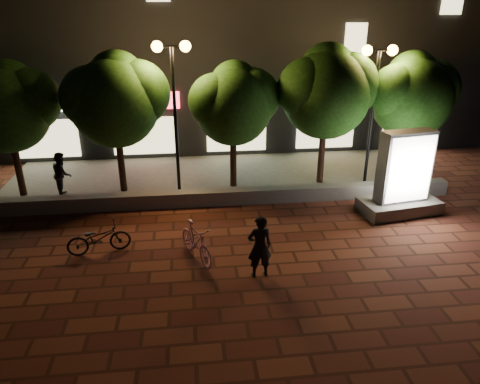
{
  "coord_description": "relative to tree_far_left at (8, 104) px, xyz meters",
  "views": [
    {
      "loc": [
        -1.04,
        -10.0,
        6.42
      ],
      "look_at": [
        0.29,
        1.5,
        1.48
      ],
      "focal_mm": 33.54,
      "sensor_mm": 36.0,
      "label": 1
    }
  ],
  "objects": [
    {
      "name": "ground",
      "position": [
        6.95,
        -5.46,
        -3.29
      ],
      "size": [
        80.0,
        80.0,
        0.0
      ],
      "primitive_type": "plane",
      "color": "brown",
      "rests_on": "ground"
    },
    {
      "name": "retaining_wall",
      "position": [
        6.95,
        -1.46,
        -3.04
      ],
      "size": [
        16.0,
        0.45,
        0.5
      ],
      "primitive_type": "cube",
      "color": "slate",
      "rests_on": "ground"
    },
    {
      "name": "sidewalk",
      "position": [
        6.95,
        1.04,
        -3.25
      ],
      "size": [
        16.0,
        5.0,
        0.08
      ],
      "primitive_type": "cube",
      "color": "slate",
      "rests_on": "ground"
    },
    {
      "name": "building_block",
      "position": [
        6.94,
        7.53,
        1.7
      ],
      "size": [
        28.0,
        8.12,
        11.3
      ],
      "color": "black",
      "rests_on": "ground"
    },
    {
      "name": "tree_far_left",
      "position": [
        0.0,
        0.0,
        0.0
      ],
      "size": [
        3.36,
        2.8,
        4.63
      ],
      "color": "#321B13",
      "rests_on": "sidewalk"
    },
    {
      "name": "tree_left",
      "position": [
        3.5,
        0.0,
        0.15
      ],
      "size": [
        3.6,
        3.0,
        4.89
      ],
      "color": "#321B13",
      "rests_on": "sidewalk"
    },
    {
      "name": "tree_mid",
      "position": [
        7.5,
        -0.0,
        -0.08
      ],
      "size": [
        3.24,
        2.7,
        4.5
      ],
      "color": "#321B13",
      "rests_on": "sidewalk"
    },
    {
      "name": "tree_right",
      "position": [
        10.8,
        0.0,
        0.27
      ],
      "size": [
        3.72,
        3.1,
        5.07
      ],
      "color": "#321B13",
      "rests_on": "sidewalk"
    },
    {
      "name": "tree_far_right",
      "position": [
        14.0,
        0.0,
        0.08
      ],
      "size": [
        3.48,
        2.9,
        4.76
      ],
      "color": "#321B13",
      "rests_on": "sidewalk"
    },
    {
      "name": "street_lamp_left",
      "position": [
        5.45,
        -0.26,
        0.74
      ],
      "size": [
        1.26,
        0.36,
        5.18
      ],
      "color": "black",
      "rests_on": "sidewalk"
    },
    {
      "name": "street_lamp_right",
      "position": [
        12.45,
        -0.26,
        0.6
      ],
      "size": [
        1.26,
        0.36,
        4.98
      ],
      "color": "black",
      "rests_on": "sidewalk"
    },
    {
      "name": "ad_kiosk",
      "position": [
        12.64,
        -2.78,
        -2.18
      ],
      "size": [
        2.71,
        1.66,
        2.75
      ],
      "color": "slate",
      "rests_on": "ground"
    },
    {
      "name": "scooter_pink",
      "position": [
        5.95,
        -4.98,
        -2.77
      ],
      "size": [
        1.18,
        1.79,
        1.05
      ],
      "primitive_type": "imported",
      "rotation": [
        0.0,
        0.0,
        0.43
      ],
      "color": "#C7819E",
      "rests_on": "ground"
    },
    {
      "name": "rider",
      "position": [
        7.5,
        -5.95,
        -2.45
      ],
      "size": [
        0.65,
        0.46,
        1.69
      ],
      "primitive_type": "imported",
      "rotation": [
        0.0,
        0.0,
        3.23
      ],
      "color": "black",
      "rests_on": "ground"
    },
    {
      "name": "scooter_parked",
      "position": [
        3.3,
        -4.32,
        -2.85
      ],
      "size": [
        1.78,
        0.93,
        0.89
      ],
      "primitive_type": "imported",
      "rotation": [
        0.0,
        0.0,
        1.78
      ],
      "color": "black",
      "rests_on": "ground"
    },
    {
      "name": "pedestrian",
      "position": [
        1.42,
        -0.21,
        -2.43
      ],
      "size": [
        0.77,
        0.89,
        1.57
      ],
      "primitive_type": "imported",
      "rotation": [
        0.0,
        0.0,
        1.83
      ],
      "color": "black",
      "rests_on": "sidewalk"
    }
  ]
}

